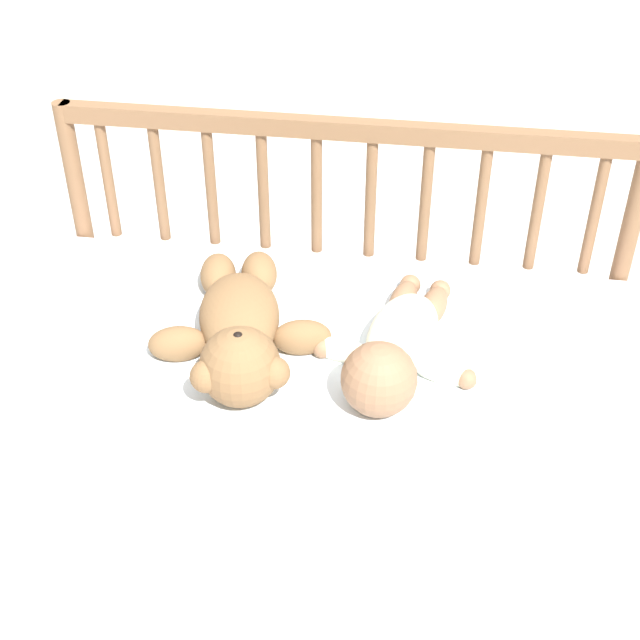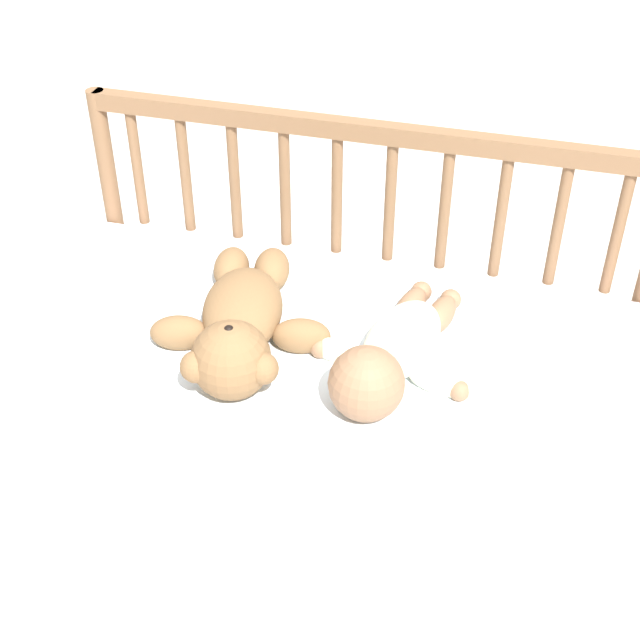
{
  "view_description": "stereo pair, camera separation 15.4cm",
  "coord_description": "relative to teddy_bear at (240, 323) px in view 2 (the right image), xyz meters",
  "views": [
    {
      "loc": [
        0.18,
        -1.21,
        1.51
      ],
      "look_at": [
        0.0,
        0.0,
        0.58
      ],
      "focal_mm": 50.0,
      "sensor_mm": 36.0,
      "label": 1
    },
    {
      "loc": [
        0.33,
        -1.18,
        1.51
      ],
      "look_at": [
        0.0,
        0.0,
        0.58
      ],
      "focal_mm": 50.0,
      "sensor_mm": 36.0,
      "label": 2
    }
  ],
  "objects": [
    {
      "name": "crib_rail",
      "position": [
        0.14,
        0.35,
        0.01
      ],
      "size": [
        1.14,
        0.04,
        0.81
      ],
      "color": "brown",
      "rests_on": "ground_plane"
    },
    {
      "name": "teddy_bear",
      "position": [
        0.0,
        0.0,
        0.0
      ],
      "size": [
        0.32,
        0.45,
        0.14
      ],
      "color": "olive",
      "rests_on": "crib_mattress"
    },
    {
      "name": "crib_mattress",
      "position": [
        0.14,
        0.03,
        -0.31
      ],
      "size": [
        1.14,
        0.59,
        0.52
      ],
      "color": "silver",
      "rests_on": "ground_plane"
    },
    {
      "name": "baby",
      "position": [
        0.27,
        -0.0,
        -0.01
      ],
      "size": [
        0.3,
        0.41,
        0.12
      ],
      "color": "#EAEACC",
      "rests_on": "crib_mattress"
    },
    {
      "name": "ground_plane",
      "position": [
        0.14,
        0.03,
        -0.57
      ],
      "size": [
        12.0,
        12.0,
        0.0
      ],
      "primitive_type": "plane",
      "color": "silver"
    },
    {
      "name": "blanket",
      "position": [
        0.13,
        0.04,
        -0.05
      ],
      "size": [
        0.81,
        0.53,
        0.01
      ],
      "color": "white",
      "rests_on": "crib_mattress"
    }
  ]
}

